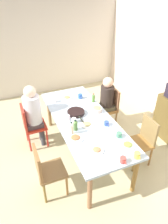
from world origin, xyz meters
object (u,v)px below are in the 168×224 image
at_px(plate_0, 67,97).
at_px(bowl_0, 97,109).
at_px(chair_0, 143,139).
at_px(serving_pan, 76,113).
at_px(plate_1, 97,150).
at_px(chair_1, 31,124).
at_px(person_2, 106,98).
at_px(cup_0, 67,118).
at_px(cup_7, 80,96).
at_px(bottle_0, 72,128).
at_px(plate_2, 128,145).
at_px(bottle_1, 76,125).
at_px(cup_2, 54,100).
at_px(cup_6, 107,123).
at_px(cup_5, 119,135).
at_px(chair_3, 46,169).
at_px(cup_1, 137,155).
at_px(plate_4, 75,138).
at_px(cup_4, 123,160).
at_px(plate_3, 87,124).
at_px(person_1, 33,111).
at_px(cup_3, 74,120).
at_px(dining_table, 84,123).
at_px(chair_2, 110,106).
at_px(bottle_2, 93,98).

distance_m(plate_0, bowl_0, 0.77).
distance_m(chair_0, serving_pan, 1.26).
height_order(plate_0, plate_1, same).
relative_size(chair_1, person_2, 0.76).
relative_size(plate_1, cup_0, 1.64).
xyz_separation_m(chair_0, cup_7, (-1.31, -0.63, 0.31)).
bearing_deg(cup_7, cup_0, -38.28).
bearing_deg(bottle_0, person_2, 129.17).
relative_size(plate_2, bottle_1, 1.19).
height_order(plate_1, serving_pan, serving_pan).
bearing_deg(bowl_0, serving_pan, -101.21).
xyz_separation_m(cup_2, cup_6, (1.07, 0.59, -0.01)).
relative_size(serving_pan, cup_5, 4.05).
xyz_separation_m(chair_3, cup_1, (0.52, 1.17, 0.31)).
distance_m(plate_2, cup_6, 0.57).
distance_m(person_2, cup_2, 1.09).
relative_size(plate_4, cup_4, 2.09).
relative_size(plate_4, bottle_0, 1.10).
height_order(person_2, bottle_1, person_2).
xyz_separation_m(serving_pan, cup_6, (0.51, 0.35, 0.01)).
xyz_separation_m(plate_3, serving_pan, (-0.38, -0.05, 0.02)).
relative_size(person_2, bottle_1, 6.09).
bearing_deg(plate_2, bottle_0, -130.91).
xyz_separation_m(person_2, cup_0, (0.51, -1.04, 0.11)).
xyz_separation_m(plate_1, cup_6, (-0.49, 0.41, 0.02)).
relative_size(cup_1, cup_5, 1.02).
distance_m(chair_1, cup_1, 2.10).
relative_size(plate_4, bowl_0, 1.37).
bearing_deg(plate_3, person_1, -135.84).
bearing_deg(serving_pan, cup_3, -28.36).
xyz_separation_m(person_1, plate_3, (0.77, 0.75, 0.02)).
distance_m(plate_3, cup_4, 0.95).
bearing_deg(cup_6, dining_table, -137.18).
bearing_deg(chair_2, plate_4, -49.04).
relative_size(bowl_0, bottle_1, 0.94).
bearing_deg(chair_2, cup_3, -59.47).
height_order(plate_2, cup_6, cup_6).
bearing_deg(plate_2, cup_0, -147.49).
height_order(person_2, bottle_2, person_2).
bearing_deg(cup_0, plate_2, 32.51).
bearing_deg(person_2, cup_5, -19.66).
xyz_separation_m(person_2, cup_5, (1.24, -0.44, 0.10)).
bearing_deg(cup_1, bottle_2, 176.82).
relative_size(plate_0, cup_7, 1.63).
bearing_deg(person_1, bottle_1, 32.56).
bearing_deg(plate_0, cup_3, -10.65).
distance_m(cup_1, cup_6, 0.82).
bearing_deg(cup_3, dining_table, 95.98).
xyz_separation_m(chair_2, cup_5, (1.24, -0.53, 0.30)).
bearing_deg(bottle_0, chair_1, -149.68).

